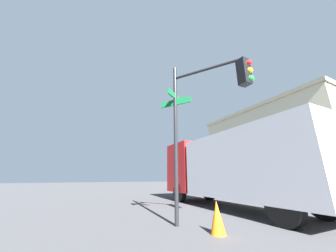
# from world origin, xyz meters

# --- Properties ---
(traffic_signal_near) EXTENTS (2.48, 1.85, 5.03)m
(traffic_signal_near) POSITION_xyz_m (-6.05, -6.22, 3.55)
(traffic_signal_near) COLOR black
(traffic_signal_near) RESTS_ON ground_plane
(building_stucco) EXTENTS (15.42, 19.64, 9.42)m
(building_stucco) POSITION_xyz_m (-15.56, 17.67, 4.72)
(building_stucco) COLOR beige
(building_stucco) RESTS_ON ground_plane
(box_truck_second) EXTENTS (8.44, 2.46, 3.30)m
(box_truck_second) POSITION_xyz_m (-8.43, -3.24, 1.80)
(box_truck_second) COLOR #B21919
(box_truck_second) RESTS_ON ground_plane
(traffic_cone) EXTENTS (0.36, 0.36, 0.75)m
(traffic_cone) POSITION_xyz_m (-5.82, -6.31, 0.37)
(traffic_cone) COLOR orange
(traffic_cone) RESTS_ON ground_plane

